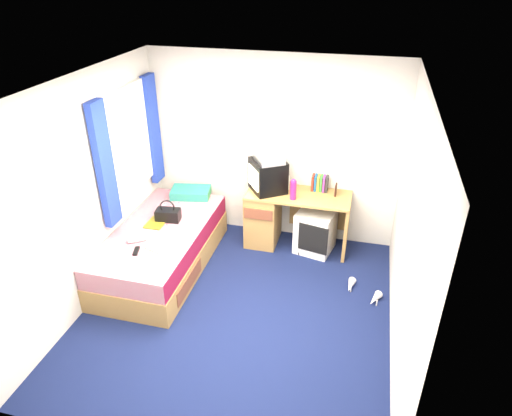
% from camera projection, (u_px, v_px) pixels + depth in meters
% --- Properties ---
extents(ground, '(3.40, 3.40, 0.00)m').
position_uv_depth(ground, '(237.00, 310.00, 4.92)').
color(ground, '#0C1438').
rests_on(ground, ground).
extents(room_shell, '(3.40, 3.40, 3.40)m').
position_uv_depth(room_shell, '(234.00, 190.00, 4.22)').
color(room_shell, white).
rests_on(room_shell, ground).
extents(bed, '(1.01, 2.00, 0.54)m').
position_uv_depth(bed, '(162.00, 248.00, 5.50)').
color(bed, '#AB8247').
rests_on(bed, ground).
extents(pillow, '(0.56, 0.41, 0.11)m').
position_uv_depth(pillow, '(191.00, 193.00, 6.06)').
color(pillow, '#165B92').
rests_on(pillow, bed).
extents(desk, '(1.30, 0.55, 0.75)m').
position_uv_depth(desk, '(277.00, 215.00, 5.92)').
color(desk, '#AB8247').
rests_on(desk, ground).
extents(storage_cube, '(0.53, 0.53, 0.55)m').
position_uv_depth(storage_cube, '(315.00, 231.00, 5.82)').
color(storage_cube, white).
rests_on(storage_cube, ground).
extents(crt_tv, '(0.55, 0.56, 0.41)m').
position_uv_depth(crt_tv, '(268.00, 175.00, 5.68)').
color(crt_tv, black).
rests_on(crt_tv, desk).
extents(vcr, '(0.48, 0.52, 0.08)m').
position_uv_depth(vcr, '(268.00, 157.00, 5.56)').
color(vcr, silver).
rests_on(vcr, crt_tv).
extents(book_row, '(0.20, 0.13, 0.20)m').
position_uv_depth(book_row, '(320.00, 183.00, 5.73)').
color(book_row, maroon).
rests_on(book_row, desk).
extents(picture_frame, '(0.02, 0.12, 0.14)m').
position_uv_depth(picture_frame, '(336.00, 190.00, 5.64)').
color(picture_frame, black).
rests_on(picture_frame, desk).
extents(pink_water_bottle, '(0.09, 0.09, 0.24)m').
position_uv_depth(pink_water_bottle, '(293.00, 190.00, 5.51)').
color(pink_water_bottle, '#C91C61').
rests_on(pink_water_bottle, desk).
extents(aerosol_can, '(0.05, 0.05, 0.18)m').
position_uv_depth(aerosol_can, '(287.00, 183.00, 5.76)').
color(aerosol_can, white).
rests_on(aerosol_can, desk).
extents(handbag, '(0.31, 0.20, 0.27)m').
position_uv_depth(handbag, '(168.00, 214.00, 5.50)').
color(handbag, black).
rests_on(handbag, bed).
extents(towel, '(0.36, 0.32, 0.10)m').
position_uv_depth(towel, '(174.00, 239.00, 5.07)').
color(towel, silver).
rests_on(towel, bed).
extents(magazine, '(0.21, 0.28, 0.01)m').
position_uv_depth(magazine, '(156.00, 223.00, 5.46)').
color(magazine, yellow).
rests_on(magazine, bed).
extents(water_bottle, '(0.20, 0.17, 0.07)m').
position_uv_depth(water_bottle, '(137.00, 239.00, 5.10)').
color(water_bottle, silver).
rests_on(water_bottle, bed).
extents(colour_swatch_fan, '(0.23, 0.13, 0.01)m').
position_uv_depth(colour_swatch_fan, '(154.00, 250.00, 4.97)').
color(colour_swatch_fan, yellow).
rests_on(colour_swatch_fan, bed).
extents(remote_control, '(0.09, 0.17, 0.02)m').
position_uv_depth(remote_control, '(136.00, 251.00, 4.94)').
color(remote_control, black).
rests_on(remote_control, bed).
extents(window_assembly, '(0.11, 1.42, 1.40)m').
position_uv_depth(window_assembly, '(130.00, 145.00, 5.33)').
color(window_assembly, silver).
rests_on(window_assembly, room_shell).
extents(white_heels, '(0.42, 0.41, 0.09)m').
position_uv_depth(white_heels, '(362.00, 292.00, 5.12)').
color(white_heels, silver).
rests_on(white_heels, ground).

